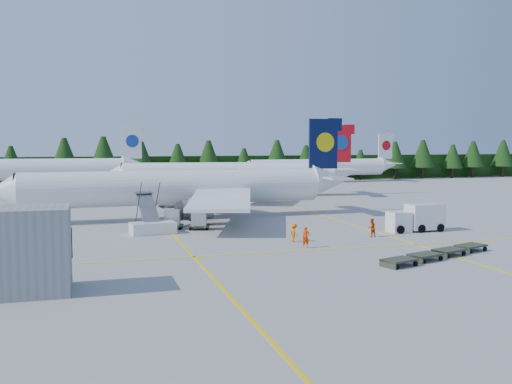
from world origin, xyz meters
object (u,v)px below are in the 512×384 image
object	(u,v)px
airliner_red	(226,175)
airliner_navy	(171,188)
airstairs	(152,225)
service_truck	(415,218)

from	to	relation	value
airliner_red	airliner_navy	bearing A→B (deg)	-108.75
airliner_navy	airstairs	world-z (taller)	airliner_navy
airstairs	airliner_red	bearing A→B (deg)	58.38
airstairs	service_truck	size ratio (longest dim) A/B	1.09
airstairs	service_truck	world-z (taller)	airstairs
airliner_navy	airliner_red	xyz separation A→B (m)	(12.74, 25.72, -0.01)
airstairs	service_truck	bearing A→B (deg)	-21.23
airstairs	airliner_navy	bearing A→B (deg)	64.55
airliner_navy	airliner_red	distance (m)	28.70
airliner_red	airstairs	xyz separation A→B (m)	(-16.10, -36.15, -2.79)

